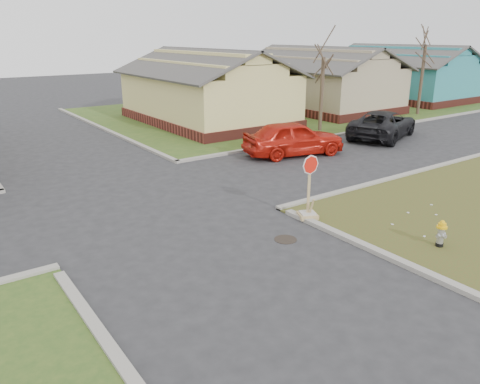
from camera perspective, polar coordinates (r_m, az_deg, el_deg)
ground at (r=12.47m, az=-3.72°, el=-7.45°), size 120.00×120.00×0.00m
verge_far_right at (r=39.54m, az=10.06°, el=10.49°), size 37.00×19.00×0.05m
curbs at (r=16.63m, az=-12.81°, el=-1.05°), size 80.00×40.00×0.12m
manhole at (r=13.28m, az=5.57°, el=-5.77°), size 0.64×0.64×0.01m
side_house_yellow at (r=30.67m, az=-4.12°, el=12.49°), size 7.60×11.60×4.70m
side_house_tan at (r=36.83m, az=9.67°, el=13.32°), size 7.60×11.60×4.70m
side_house_teal at (r=44.41m, az=19.18°, el=13.46°), size 7.60×11.60×4.70m
tree_mid_right at (r=28.18m, az=9.91°, el=11.64°), size 0.22×0.22×4.20m
tree_far_right at (r=36.06m, az=21.24°, el=12.62°), size 0.22×0.22×4.76m
fire_hydrant at (r=13.66m, az=23.32°, el=-4.50°), size 0.28×0.28×0.75m
stop_sign at (r=14.62m, az=8.31°, el=-1.51°), size 0.57×0.56×2.02m
red_sedan at (r=22.39m, az=6.55°, el=6.55°), size 5.14×3.00×1.64m
dark_pickup at (r=27.26m, az=17.03°, el=7.91°), size 5.99×4.32×1.51m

